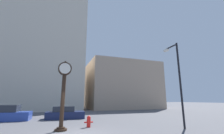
{
  "coord_description": "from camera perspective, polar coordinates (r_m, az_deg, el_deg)",
  "views": [
    {
      "loc": [
        -1.2,
        -9.13,
        1.94
      ],
      "look_at": [
        5.82,
        10.8,
        6.58
      ],
      "focal_mm": 24.0,
      "sensor_mm": 36.0,
      "label": 1
    }
  ],
  "objects": [
    {
      "name": "building_tall_tower",
      "position": [
        36.23,
        -23.06,
        11.98
      ],
      "size": [
        14.76,
        12.0,
        32.55
      ],
      "color": "beige",
      "rests_on": "ground_plane"
    },
    {
      "name": "building_storefront_row",
      "position": [
        36.14,
        3.6,
        -7.18
      ],
      "size": [
        15.8,
        12.0,
        10.39
      ],
      "color": "tan",
      "rests_on": "ground_plane"
    },
    {
      "name": "street_clock",
      "position": [
        10.74,
        -17.96,
        -7.54
      ],
      "size": [
        0.91,
        0.79,
        4.61
      ],
      "color": "black",
      "rests_on": "ground_plane"
    },
    {
      "name": "car_blue",
      "position": [
        17.92,
        -35.14,
        -14.47
      ],
      "size": [
        4.01,
        2.07,
        1.46
      ],
      "rotation": [
        0.0,
        0.0,
        -0.03
      ],
      "color": "#28429E",
      "rests_on": "ground_plane"
    },
    {
      "name": "car_navy",
      "position": [
        17.29,
        -17.48,
        -16.5
      ],
      "size": [
        3.95,
        2.11,
        1.27
      ],
      "rotation": [
        0.0,
        0.0,
        -0.05
      ],
      "color": "#19234C",
      "rests_on": "ground_plane"
    },
    {
      "name": "fire_hydrant_near",
      "position": [
        11.71,
        -8.87,
        -19.76
      ],
      "size": [
        0.64,
        0.28,
        0.8
      ],
      "color": "red",
      "rests_on": "ground_plane"
    },
    {
      "name": "street_lamp_right",
      "position": [
        12.43,
        22.97,
        -1.15
      ],
      "size": [
        0.36,
        1.57,
        6.22
      ],
      "color": "black",
      "rests_on": "ground_plane"
    }
  ]
}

